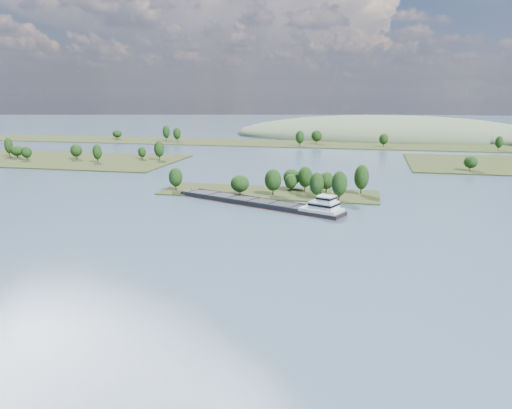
# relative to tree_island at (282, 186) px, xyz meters

# --- Properties ---
(ground) EXTENTS (1800.00, 1800.00, 0.00)m
(ground) POSITION_rel_tree_island_xyz_m (-6.24, -59.00, -3.88)
(ground) COLOR #3E596C
(ground) RESTS_ON ground
(tree_island) EXTENTS (100.00, 30.00, 14.76)m
(tree_island) POSITION_rel_tree_island_xyz_m (0.00, 0.00, 0.00)
(tree_island) COLOR #263116
(tree_island) RESTS_ON ground
(back_shoreline) EXTENTS (900.00, 60.00, 15.91)m
(back_shoreline) POSITION_rel_tree_island_xyz_m (2.34, 220.89, -3.11)
(back_shoreline) COLOR #263116
(back_shoreline) RESTS_ON ground
(hill_west) EXTENTS (320.00, 160.00, 44.00)m
(hill_west) POSITION_rel_tree_island_xyz_m (53.76, 321.00, -3.88)
(hill_west) COLOR #4A5C3F
(hill_west) RESTS_ON ground
(cargo_barge) EXTENTS (75.47, 38.71, 10.55)m
(cargo_barge) POSITION_rel_tree_island_xyz_m (-1.27, -25.75, -2.55)
(cargo_barge) COLOR black
(cargo_barge) RESTS_ON ground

